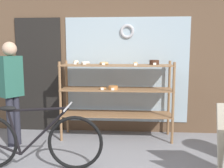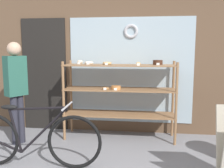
% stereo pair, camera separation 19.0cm
% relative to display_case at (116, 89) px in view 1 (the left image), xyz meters
% --- Properties ---
extents(storefront_facade, '(5.55, 0.13, 3.16)m').
position_rel_display_case_xyz_m(storefront_facade, '(-0.07, 0.38, 0.69)').
color(storefront_facade, brown).
rests_on(storefront_facade, ground_plane).
extents(display_case, '(1.89, 0.48, 1.35)m').
position_rel_display_case_xyz_m(display_case, '(0.00, 0.00, 0.00)').
color(display_case, '#8E6642').
rests_on(display_case, ground_plane).
extents(bicycle, '(1.80, 0.46, 0.84)m').
position_rel_display_case_xyz_m(bicycle, '(-1.01, -1.23, -0.48)').
color(bicycle, black).
rests_on(bicycle, ground_plane).
extents(pedestrian, '(0.33, 0.37, 1.65)m').
position_rel_display_case_xyz_m(pedestrian, '(-1.62, -0.47, 0.11)').
color(pedestrian, '#282833').
rests_on(pedestrian, ground_plane).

